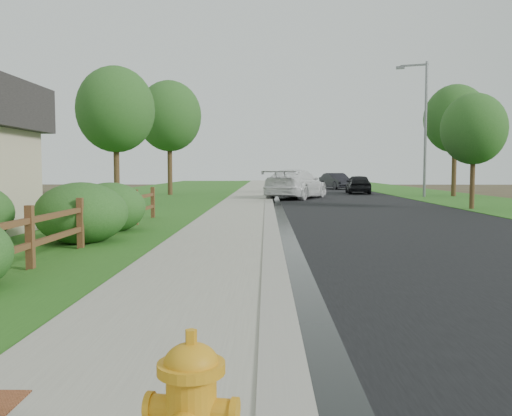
{
  "coord_description": "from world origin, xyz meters",
  "views": [
    {
      "loc": [
        0.27,
        -3.52,
        1.67
      ],
      "look_at": [
        0.09,
        5.92,
        1.01
      ],
      "focal_mm": 38.0,
      "sensor_mm": 36.0,
      "label": 1
    }
  ],
  "objects_px": {
    "ranch_fence": "(58,227)",
    "streetlight": "(423,121)",
    "white_suv": "(296,184)",
    "dark_car_mid": "(358,184)",
    "fire_hydrant": "(191,416)"
  },
  "relations": [
    {
      "from": "ranch_fence",
      "to": "streetlight",
      "type": "relative_size",
      "value": 2.06
    },
    {
      "from": "ranch_fence",
      "to": "white_suv",
      "type": "distance_m",
      "value": 22.34
    },
    {
      "from": "streetlight",
      "to": "dark_car_mid",
      "type": "bearing_deg",
      "value": 119.8
    },
    {
      "from": "white_suv",
      "to": "streetlight",
      "type": "distance_m",
      "value": 8.81
    },
    {
      "from": "ranch_fence",
      "to": "fire_hydrant",
      "type": "xyz_separation_m",
      "value": [
        3.5,
        -7.35,
        -0.15
      ]
    },
    {
      "from": "fire_hydrant",
      "to": "dark_car_mid",
      "type": "bearing_deg",
      "value": 79.15
    },
    {
      "from": "fire_hydrant",
      "to": "white_suv",
      "type": "distance_m",
      "value": 29.05
    },
    {
      "from": "white_suv",
      "to": "streetlight",
      "type": "height_order",
      "value": "streetlight"
    },
    {
      "from": "dark_car_mid",
      "to": "streetlight",
      "type": "relative_size",
      "value": 0.48
    },
    {
      "from": "white_suv",
      "to": "dark_car_mid",
      "type": "height_order",
      "value": "white_suv"
    },
    {
      "from": "dark_car_mid",
      "to": "streetlight",
      "type": "bearing_deg",
      "value": 123.67
    },
    {
      "from": "ranch_fence",
      "to": "dark_car_mid",
      "type": "xyz_separation_m",
      "value": [
        10.38,
        28.56,
        0.07
      ]
    },
    {
      "from": "ranch_fence",
      "to": "white_suv",
      "type": "height_order",
      "value": "white_suv"
    },
    {
      "from": "fire_hydrant",
      "to": "white_suv",
      "type": "xyz_separation_m",
      "value": [
        2.1,
        28.98,
        0.39
      ]
    },
    {
      "from": "white_suv",
      "to": "streetlight",
      "type": "xyz_separation_m",
      "value": [
        7.77,
        1.72,
        3.79
      ]
    }
  ]
}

